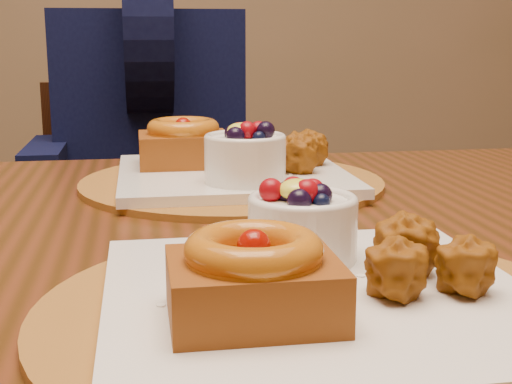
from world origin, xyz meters
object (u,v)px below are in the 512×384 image
at_px(dining_table, 262,307).
at_px(place_setting_far, 230,166).
at_px(place_setting_near, 314,285).
at_px(diner, 149,96).
at_px(chair_far, 137,246).

distance_m(dining_table, place_setting_far, 0.24).
relative_size(place_setting_near, diner, 0.50).
height_order(place_setting_far, chair_far, place_setting_far).
height_order(dining_table, place_setting_far, place_setting_far).
distance_m(place_setting_far, diner, 0.64).
bearing_deg(chair_far, place_setting_far, -83.27).
bearing_deg(dining_table, diner, 96.07).
distance_m(dining_table, place_setting_near, 0.24).
relative_size(place_setting_far, diner, 0.50).
bearing_deg(chair_far, place_setting_near, -86.66).
bearing_deg(dining_table, place_setting_far, 90.84).
distance_m(dining_table, chair_far, 0.99).
bearing_deg(dining_table, chair_far, 97.58).
height_order(place_setting_near, place_setting_far, place_setting_far).
height_order(dining_table, diner, diner).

